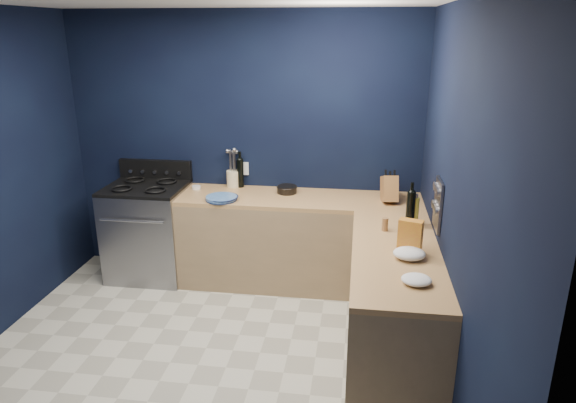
% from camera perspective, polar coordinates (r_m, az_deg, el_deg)
% --- Properties ---
extents(floor, '(3.50, 3.50, 0.02)m').
position_cam_1_polar(floor, '(4.14, -9.96, -17.54)').
color(floor, beige).
rests_on(floor, ground).
extents(wall_back, '(3.50, 0.02, 2.60)m').
position_cam_1_polar(wall_back, '(5.17, -4.90, 6.09)').
color(wall_back, black).
rests_on(wall_back, ground).
extents(wall_right, '(0.02, 3.50, 2.60)m').
position_cam_1_polar(wall_right, '(3.41, 18.10, -1.43)').
color(wall_right, black).
rests_on(wall_right, ground).
extents(wall_front, '(3.50, 0.02, 2.60)m').
position_cam_1_polar(wall_front, '(2.12, -27.00, -15.40)').
color(wall_front, black).
rests_on(wall_front, ground).
extents(cab_back, '(2.30, 0.63, 0.86)m').
position_cam_1_polar(cab_back, '(5.04, 1.25, -4.61)').
color(cab_back, '#957853').
rests_on(cab_back, floor).
extents(top_back, '(2.30, 0.63, 0.04)m').
position_cam_1_polar(top_back, '(4.88, 1.29, 0.25)').
color(top_back, olive).
rests_on(top_back, cab_back).
extents(cab_right, '(0.63, 1.67, 0.86)m').
position_cam_1_polar(cab_right, '(3.99, 11.47, -11.64)').
color(cab_right, '#957853').
rests_on(cab_right, floor).
extents(top_right, '(0.63, 1.67, 0.04)m').
position_cam_1_polar(top_right, '(3.79, 11.91, -5.74)').
color(top_right, olive).
rests_on(top_right, cab_right).
extents(gas_range, '(0.76, 0.66, 0.92)m').
position_cam_1_polar(gas_range, '(5.39, -15.15, -3.33)').
color(gas_range, gray).
rests_on(gas_range, floor).
extents(oven_door, '(0.59, 0.02, 0.42)m').
position_cam_1_polar(oven_door, '(5.13, -16.48, -4.72)').
color(oven_door, black).
rests_on(oven_door, gas_range).
extents(cooktop, '(0.76, 0.66, 0.03)m').
position_cam_1_polar(cooktop, '(5.24, -15.59, 1.49)').
color(cooktop, black).
rests_on(cooktop, gas_range).
extents(backguard, '(0.76, 0.06, 0.20)m').
position_cam_1_polar(backguard, '(5.48, -14.47, 3.46)').
color(backguard, black).
rests_on(backguard, gas_range).
extents(spice_panel, '(0.02, 0.28, 0.38)m').
position_cam_1_polar(spice_panel, '(3.96, 16.30, -0.35)').
color(spice_panel, gray).
rests_on(spice_panel, wall_right).
extents(wall_outlet, '(0.09, 0.02, 0.13)m').
position_cam_1_polar(wall_outlet, '(5.20, -4.88, 3.67)').
color(wall_outlet, white).
rests_on(wall_outlet, wall_back).
extents(plate_stack, '(0.35, 0.35, 0.04)m').
position_cam_1_polar(plate_stack, '(4.82, -7.40, 0.36)').
color(plate_stack, '#37539E').
rests_on(plate_stack, top_back).
extents(ramekin, '(0.11, 0.11, 0.03)m').
position_cam_1_polar(ramekin, '(5.20, -10.13, 1.54)').
color(ramekin, white).
rests_on(ramekin, top_back).
extents(utensil_crock, '(0.17, 0.17, 0.16)m').
position_cam_1_polar(utensil_crock, '(5.21, -6.09, 2.53)').
color(utensil_crock, beige).
rests_on(utensil_crock, top_back).
extents(wine_bottle_back, '(0.08, 0.08, 0.28)m').
position_cam_1_polar(wine_bottle_back, '(5.18, -5.32, 3.14)').
color(wine_bottle_back, black).
rests_on(wine_bottle_back, top_back).
extents(lemon_basket, '(0.24, 0.24, 0.07)m').
position_cam_1_polar(lemon_basket, '(4.99, -0.12, 1.34)').
color(lemon_basket, black).
rests_on(lemon_basket, top_back).
extents(knife_block, '(0.17, 0.29, 0.29)m').
position_cam_1_polar(knife_block, '(4.81, 11.16, 1.37)').
color(knife_block, brown).
rests_on(knife_block, top_back).
extents(wine_bottle_right, '(0.09, 0.09, 0.28)m').
position_cam_1_polar(wine_bottle_right, '(4.24, 13.42, -0.82)').
color(wine_bottle_right, black).
rests_on(wine_bottle_right, top_right).
extents(oil_bottle, '(0.07, 0.07, 0.23)m').
position_cam_1_polar(oil_bottle, '(4.28, 13.95, -1.05)').
color(oil_bottle, '#A3A53A').
rests_on(oil_bottle, top_right).
extents(spice_jar_near, '(0.05, 0.05, 0.11)m').
position_cam_1_polar(spice_jar_near, '(4.12, 10.71, -2.51)').
color(spice_jar_near, olive).
rests_on(spice_jar_near, top_right).
extents(spice_jar_far, '(0.05, 0.05, 0.09)m').
position_cam_1_polar(spice_jar_far, '(3.90, 13.07, -4.01)').
color(spice_jar_far, olive).
rests_on(spice_jar_far, top_right).
extents(crouton_bag, '(0.18, 0.13, 0.24)m').
position_cam_1_polar(crouton_bag, '(3.75, 13.40, -3.76)').
color(crouton_bag, red).
rests_on(crouton_bag, top_right).
extents(towel_front, '(0.27, 0.25, 0.08)m').
position_cam_1_polar(towel_front, '(3.67, 13.31, -5.64)').
color(towel_front, white).
rests_on(towel_front, top_right).
extents(towel_end, '(0.24, 0.23, 0.06)m').
position_cam_1_polar(towel_end, '(3.34, 14.06, -8.41)').
color(towel_end, white).
rests_on(towel_end, top_right).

